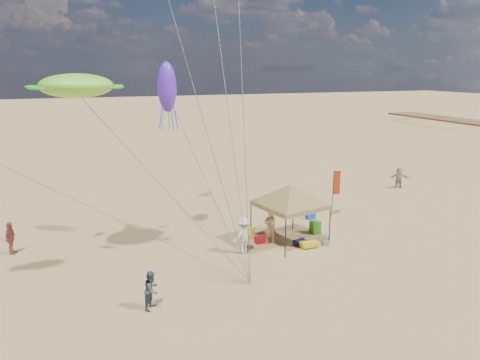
{
  "coord_description": "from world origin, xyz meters",
  "views": [
    {
      "loc": [
        -7.48,
        -16.06,
        9.01
      ],
      "look_at": [
        0.0,
        3.0,
        4.0
      ],
      "focal_mm": 34.05,
      "sensor_mm": 36.0,
      "label": 1
    }
  ],
  "objects": [
    {
      "name": "feather_flag",
      "position": [
        7.98,
        7.12,
        2.0
      ],
      "size": [
        0.45,
        0.13,
        2.99
      ],
      "color": "black",
      "rests_on": "ground"
    },
    {
      "name": "beach_cart",
      "position": [
        3.9,
        3.17,
        0.2
      ],
      "size": [
        0.9,
        0.5,
        0.24
      ],
      "primitive_type": "cube",
      "color": "gold",
      "rests_on": "ground"
    },
    {
      "name": "person_near_b",
      "position": [
        -4.81,
        0.01,
        0.77
      ],
      "size": [
        0.92,
        0.95,
        1.54
      ],
      "primitive_type": "imported",
      "rotation": [
        0.0,
        0.0,
        0.91
      ],
      "color": "#373F4B",
      "rests_on": "ground"
    },
    {
      "name": "bag_navy",
      "position": [
        3.59,
        3.66,
        0.18
      ],
      "size": [
        0.69,
        0.54,
        0.36
      ],
      "primitive_type": "cylinder",
      "rotation": [
        0.0,
        1.57,
        0.35
      ],
      "color": "#0E0E3E",
      "rests_on": "ground"
    },
    {
      "name": "person_near_c",
      "position": [
        0.46,
        3.77,
        0.94
      ],
      "size": [
        1.38,
        1.06,
        1.88
      ],
      "primitive_type": "imported",
      "rotation": [
        0.0,
        0.0,
        3.47
      ],
      "color": "silver",
      "rests_on": "ground"
    },
    {
      "name": "turtle_kite",
      "position": [
        -6.75,
        5.19,
        8.3
      ],
      "size": [
        3.56,
        3.06,
        1.05
      ],
      "primitive_type": "ellipsoid",
      "rotation": [
        0.0,
        0.0,
        0.18
      ],
      "color": "#78E52F",
      "rests_on": "ground"
    },
    {
      "name": "chair_yellow",
      "position": [
        1.46,
        5.42,
        0.35
      ],
      "size": [
        0.5,
        0.5,
        0.7
      ],
      "primitive_type": "cube",
      "color": "#D3EA1A",
      "rests_on": "ground"
    },
    {
      "name": "cooler_blue",
      "position": [
        6.32,
        7.23,
        0.19
      ],
      "size": [
        0.54,
        0.38,
        0.38
      ],
      "primitive_type": "cube",
      "color": "#1540B2",
      "rests_on": "ground"
    },
    {
      "name": "person_near_a",
      "position": [
        2.26,
        4.46,
        0.93
      ],
      "size": [
        0.69,
        0.46,
        1.86
      ],
      "primitive_type": "imported",
      "rotation": [
        0.0,
        0.0,
        3.17
      ],
      "color": "tan",
      "rests_on": "ground"
    },
    {
      "name": "ground",
      "position": [
        0.0,
        0.0,
        0.0
      ],
      "size": [
        280.0,
        280.0,
        0.0
      ],
      "primitive_type": "plane",
      "color": "tan",
      "rests_on": "ground"
    },
    {
      "name": "canopy_tent",
      "position": [
        3.31,
        4.24,
        3.06
      ],
      "size": [
        5.83,
        5.83,
        3.68
      ],
      "color": "black",
      "rests_on": "ground"
    },
    {
      "name": "person_far_a",
      "position": [
        -10.34,
        7.89,
        0.84
      ],
      "size": [
        0.66,
        1.06,
        1.67
      ],
      "primitive_type": "imported",
      "rotation": [
        0.0,
        0.0,
        1.29
      ],
      "color": "#A74A40",
      "rests_on": "ground"
    },
    {
      "name": "chair_green",
      "position": [
        5.31,
        4.94,
        0.35
      ],
      "size": [
        0.5,
        0.5,
        0.7
      ],
      "primitive_type": "cube",
      "color": "#2C8F1A",
      "rests_on": "ground"
    },
    {
      "name": "cooler_red",
      "position": [
        1.81,
        4.68,
        0.19
      ],
      "size": [
        0.54,
        0.38,
        0.38
      ],
      "primitive_type": "cube",
      "color": "red",
      "rests_on": "ground"
    },
    {
      "name": "bag_orange",
      "position": [
        2.23,
        7.72,
        0.18
      ],
      "size": [
        0.54,
        0.69,
        0.36
      ],
      "primitive_type": "cylinder",
      "rotation": [
        0.0,
        1.57,
        1.22
      ],
      "color": "orange",
      "rests_on": "ground"
    },
    {
      "name": "person_far_c",
      "position": [
        16.46,
        11.26,
        0.83
      ],
      "size": [
        1.58,
        1.17,
        1.65
      ],
      "primitive_type": "imported",
      "rotation": [
        0.0,
        0.0,
        5.78
      ],
      "color": "tan",
      "rests_on": "ground"
    },
    {
      "name": "squid_kite",
      "position": [
        -2.36,
        7.12,
        8.12
      ],
      "size": [
        1.27,
        1.27,
        2.52
      ],
      "primitive_type": "ellipsoid",
      "rotation": [
        0.0,
        0.0,
        -0.39
      ],
      "color": "#5827D7",
      "rests_on": "ground"
    },
    {
      "name": "crate_grey",
      "position": [
        4.84,
        3.12,
        0.14
      ],
      "size": [
        0.34,
        0.3,
        0.28
      ],
      "primitive_type": "cube",
      "color": "slate",
      "rests_on": "ground"
    }
  ]
}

